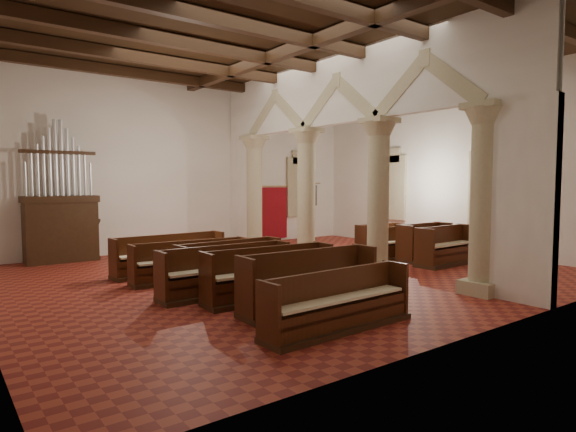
# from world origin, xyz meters

# --- Properties ---
(floor) EXTENTS (14.00, 14.00, 0.00)m
(floor) POSITION_xyz_m (0.00, 0.00, 0.00)
(floor) COLOR #9B3421
(floor) RESTS_ON ground
(ceiling) EXTENTS (14.00, 14.00, 0.00)m
(ceiling) POSITION_xyz_m (0.00, 0.00, 6.00)
(ceiling) COLOR #332211
(ceiling) RESTS_ON wall_back
(wall_back) EXTENTS (14.00, 0.02, 6.00)m
(wall_back) POSITION_xyz_m (0.00, 6.00, 3.00)
(wall_back) COLOR white
(wall_back) RESTS_ON floor
(wall_front) EXTENTS (14.00, 0.02, 6.00)m
(wall_front) POSITION_xyz_m (0.00, -6.00, 3.00)
(wall_front) COLOR white
(wall_front) RESTS_ON floor
(wall_right) EXTENTS (0.02, 12.00, 6.00)m
(wall_right) POSITION_xyz_m (7.00, 0.00, 3.00)
(wall_right) COLOR white
(wall_right) RESTS_ON floor
(ceiling_beams) EXTENTS (13.80, 11.80, 0.30)m
(ceiling_beams) POSITION_xyz_m (0.00, 0.00, 5.82)
(ceiling_beams) COLOR #322110
(ceiling_beams) RESTS_ON wall_back
(arcade) EXTENTS (0.90, 11.90, 6.00)m
(arcade) POSITION_xyz_m (1.80, 0.00, 3.56)
(arcade) COLOR #BCB28C
(arcade) RESTS_ON floor
(window_right_a) EXTENTS (0.03, 1.00, 2.20)m
(window_right_a) POSITION_xyz_m (6.98, -1.50, 2.20)
(window_right_a) COLOR #316F5D
(window_right_a) RESTS_ON wall_right
(window_right_b) EXTENTS (0.03, 1.00, 2.20)m
(window_right_b) POSITION_xyz_m (6.98, 2.50, 2.20)
(window_right_b) COLOR #316F5D
(window_right_b) RESTS_ON wall_right
(window_back) EXTENTS (1.00, 0.03, 2.20)m
(window_back) POSITION_xyz_m (5.00, 5.98, 2.20)
(window_back) COLOR #316F5D
(window_back) RESTS_ON wall_back
(pipe_organ) EXTENTS (2.10, 0.85, 4.40)m
(pipe_organ) POSITION_xyz_m (-4.50, 5.50, 1.37)
(pipe_organ) COLOR #322110
(pipe_organ) RESTS_ON floor
(lectern) EXTENTS (0.56, 0.58, 1.28)m
(lectern) POSITION_xyz_m (-3.64, 5.49, 0.53)
(lectern) COLOR #3D2113
(lectern) RESTS_ON floor
(dossal_curtain) EXTENTS (1.80, 0.07, 2.17)m
(dossal_curtain) POSITION_xyz_m (3.50, 5.92, 1.17)
(dossal_curtain) COLOR maroon
(dossal_curtain) RESTS_ON floor
(processional_banner) EXTENTS (0.54, 0.69, 2.47)m
(processional_banner) POSITION_xyz_m (5.39, 5.49, 0.81)
(processional_banner) COLOR #322110
(processional_banner) RESTS_ON floor
(hymnal_box_a) EXTENTS (0.30, 0.25, 0.29)m
(hymnal_box_a) POSITION_xyz_m (-1.62, -4.38, 0.24)
(hymnal_box_a) COLOR navy
(hymnal_box_a) RESTS_ON floor
(hymnal_box_b) EXTENTS (0.38, 0.35, 0.30)m
(hymnal_box_b) POSITION_xyz_m (-1.36, -3.28, 0.25)
(hymnal_box_b) COLOR navy
(hymnal_box_b) RESTS_ON floor
(hymnal_box_c) EXTENTS (0.38, 0.34, 0.32)m
(hymnal_box_c) POSITION_xyz_m (-0.09, -0.77, 0.26)
(hymnal_box_c) COLOR navy
(hymnal_box_c) RESTS_ON floor
(tube_heater_a) EXTENTS (0.92, 0.13, 0.09)m
(tube_heater_a) POSITION_xyz_m (-1.59, -4.18, 0.16)
(tube_heater_a) COLOR white
(tube_heater_a) RESTS_ON floor
(tube_heater_b) EXTENTS (1.07, 0.16, 0.11)m
(tube_heater_b) POSITION_xyz_m (-2.15, -3.14, 0.16)
(tube_heater_b) COLOR silver
(tube_heater_b) RESTS_ON floor
(nave_pew_0) EXTENTS (2.92, 0.73, 0.97)m
(nave_pew_0) POSITION_xyz_m (-2.37, -4.52, 0.32)
(nave_pew_0) COLOR #322110
(nave_pew_0) RESTS_ON floor
(nave_pew_1) EXTENTS (2.87, 0.85, 1.13)m
(nave_pew_1) POSITION_xyz_m (-1.98, -3.30, 0.37)
(nave_pew_1) COLOR #322110
(nave_pew_1) RESTS_ON floor
(nave_pew_2) EXTENTS (2.88, 0.87, 1.08)m
(nave_pew_2) POSITION_xyz_m (-2.13, -2.18, 0.36)
(nave_pew_2) COLOR #322110
(nave_pew_2) RESTS_ON floor
(nave_pew_3) EXTENTS (2.97, 0.72, 1.05)m
(nave_pew_3) POSITION_xyz_m (-2.62, -1.25, 0.35)
(nave_pew_3) COLOR #322110
(nave_pew_3) RESTS_ON floor
(nave_pew_4) EXTENTS (2.71, 0.86, 1.03)m
(nave_pew_4) POSITION_xyz_m (-2.03, -0.38, 0.34)
(nave_pew_4) COLOR #322110
(nave_pew_4) RESTS_ON floor
(nave_pew_5) EXTENTS (2.97, 0.80, 0.98)m
(nave_pew_5) POSITION_xyz_m (-2.57, 0.56, 0.32)
(nave_pew_5) COLOR #322110
(nave_pew_5) RESTS_ON floor
(nave_pew_6) EXTENTS (3.04, 0.82, 1.03)m
(nave_pew_6) POSITION_xyz_m (-2.63, 1.72, 0.34)
(nave_pew_6) COLOR #322110
(nave_pew_6) RESTS_ON floor
(aisle_pew_0) EXTENTS (2.25, 0.82, 1.13)m
(aisle_pew_0) POSITION_xyz_m (4.40, -1.81, 0.38)
(aisle_pew_0) COLOR #322110
(aisle_pew_0) RESTS_ON floor
(aisle_pew_1) EXTENTS (1.94, 0.77, 1.13)m
(aisle_pew_1) POSITION_xyz_m (4.57, -0.90, 0.38)
(aisle_pew_1) COLOR #322110
(aisle_pew_1) RESTS_ON floor
(aisle_pew_2) EXTENTS (1.92, 0.78, 1.00)m
(aisle_pew_2) POSITION_xyz_m (4.35, -0.18, 0.34)
(aisle_pew_2) COLOR #322110
(aisle_pew_2) RESTS_ON floor
(aisle_pew_3) EXTENTS (1.79, 0.79, 1.01)m
(aisle_pew_3) POSITION_xyz_m (4.40, 0.77, 0.34)
(aisle_pew_3) COLOR #322110
(aisle_pew_3) RESTS_ON floor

